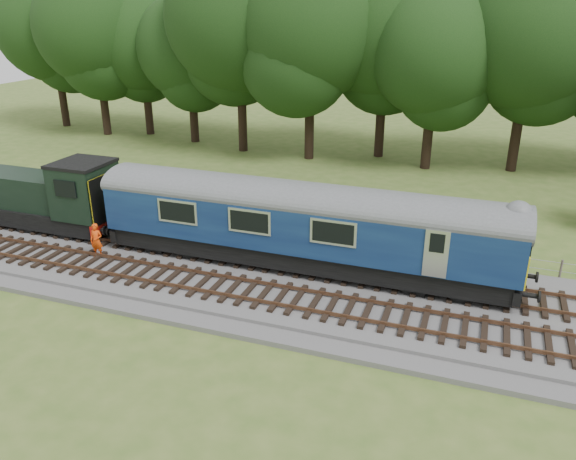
% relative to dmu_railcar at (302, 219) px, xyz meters
% --- Properties ---
extents(ground, '(120.00, 120.00, 0.00)m').
position_rel_dmu_railcar_xyz_m(ground, '(-1.26, -1.40, -2.61)').
color(ground, '#456324').
rests_on(ground, ground).
extents(ballast, '(70.00, 7.00, 0.35)m').
position_rel_dmu_railcar_xyz_m(ballast, '(-1.26, -1.40, -2.43)').
color(ballast, '#4C4C4F').
rests_on(ballast, ground).
extents(track_north, '(67.20, 2.40, 0.21)m').
position_rel_dmu_railcar_xyz_m(track_north, '(-1.26, -0.00, -2.19)').
color(track_north, black).
rests_on(track_north, ballast).
extents(track_south, '(67.20, 2.40, 0.21)m').
position_rel_dmu_railcar_xyz_m(track_south, '(-1.26, -3.00, -2.19)').
color(track_south, black).
rests_on(track_south, ballast).
extents(fence, '(64.00, 0.12, 1.00)m').
position_rel_dmu_railcar_xyz_m(fence, '(-1.26, 3.10, -2.61)').
color(fence, '#6B6054').
rests_on(fence, ground).
extents(tree_line, '(70.00, 8.00, 18.00)m').
position_rel_dmu_railcar_xyz_m(tree_line, '(-1.26, 20.60, -2.61)').
color(tree_line, black).
rests_on(tree_line, ground).
extents(dmu_railcar, '(18.05, 2.86, 3.88)m').
position_rel_dmu_railcar_xyz_m(dmu_railcar, '(0.00, 0.00, 0.00)').
color(dmu_railcar, black).
rests_on(dmu_railcar, ground).
extents(shunter_loco, '(8.92, 2.60, 3.38)m').
position_rel_dmu_railcar_xyz_m(shunter_loco, '(-13.93, 0.00, -0.63)').
color(shunter_loco, black).
rests_on(shunter_loco, ground).
extents(worker, '(0.63, 0.45, 1.61)m').
position_rel_dmu_railcar_xyz_m(worker, '(-9.09, -2.19, -1.45)').
color(worker, '#F6470C').
rests_on(worker, ballast).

